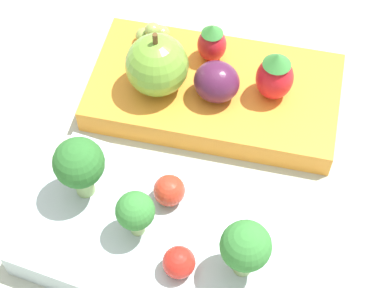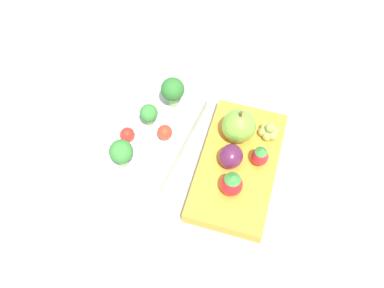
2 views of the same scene
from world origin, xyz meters
TOP-DOWN VIEW (x-y plane):
  - ground_plane at (0.00, 0.00)m, footprint 4.00×4.00m
  - bento_box_savoury at (-0.01, 0.08)m, footprint 0.21×0.12m
  - bento_box_fruit at (0.01, -0.07)m, footprint 0.23×0.14m
  - broccoli_floret_0 at (0.01, 0.08)m, footprint 0.03×0.03m
  - broccoli_floret_1 at (0.06, 0.06)m, footprint 0.04×0.04m
  - broccoli_floret_2 at (-0.07, 0.08)m, footprint 0.04×0.04m
  - cherry_tomato_0 at (-0.03, 0.10)m, footprint 0.02×0.02m
  - cherry_tomato_1 at (-0.00, 0.05)m, footprint 0.02×0.02m
  - apple at (0.05, -0.06)m, footprint 0.05×0.05m
  - strawberry_0 at (-0.04, -0.08)m, footprint 0.03×0.03m
  - strawberry_1 at (0.02, -0.10)m, footprint 0.03×0.03m
  - plum at (-0.00, -0.06)m, footprint 0.04×0.04m
  - grape_cluster at (0.07, -0.10)m, footprint 0.03×0.03m

SIDE VIEW (x-z plane):
  - ground_plane at x=0.00m, z-range 0.00..0.00m
  - bento_box_fruit at x=0.01m, z-range 0.00..0.02m
  - bento_box_savoury at x=-0.01m, z-range 0.00..0.03m
  - grape_cluster at x=0.07m, z-range 0.02..0.04m
  - cherry_tomato_0 at x=-0.03m, z-range 0.03..0.05m
  - cherry_tomato_1 at x=0.00m, z-range 0.03..0.05m
  - plum at x=0.00m, z-range 0.02..0.06m
  - strawberry_1 at x=0.02m, z-range 0.02..0.06m
  - strawberry_0 at x=-0.04m, z-range 0.02..0.07m
  - apple at x=0.05m, z-range 0.02..0.08m
  - broccoli_floret_0 at x=0.01m, z-range 0.03..0.08m
  - broccoli_floret_2 at x=-0.07m, z-range 0.03..0.09m
  - broccoli_floret_1 at x=0.06m, z-range 0.03..0.09m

